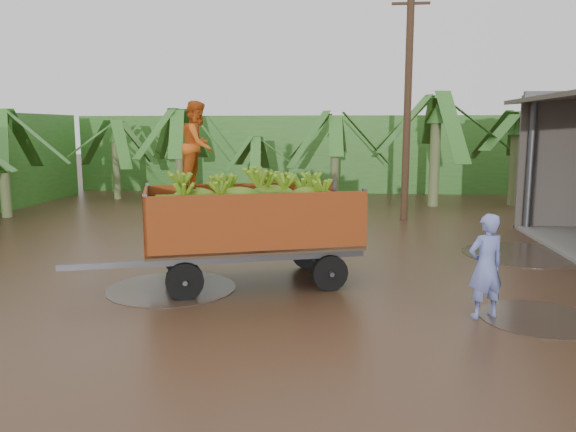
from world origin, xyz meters
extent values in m
plane|color=black|center=(0.00, 0.00, 0.00)|extent=(100.00, 100.00, 0.00)
cube|color=#2D661E|center=(-2.00, 16.00, 1.80)|extent=(22.00, 3.00, 3.60)
cube|color=#47474C|center=(-4.74, -1.89, 0.50)|extent=(1.58, 0.61, 0.11)
imported|color=#C45417|center=(-3.04, -1.17, 2.73)|extent=(0.72, 0.88, 1.67)
imported|color=#6977C0|center=(2.05, -2.69, 0.86)|extent=(0.73, 0.61, 1.72)
cylinder|color=#47301E|center=(1.77, 7.05, 3.74)|extent=(0.24, 0.24, 7.49)
cube|color=#47301E|center=(1.77, 7.05, 6.92)|extent=(1.20, 0.08, 0.08)
camera|label=1|loc=(-0.24, -11.75, 3.07)|focal=35.00mm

